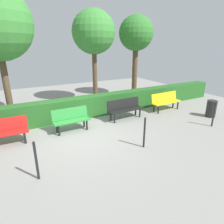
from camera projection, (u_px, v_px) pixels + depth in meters
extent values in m
plane|color=gray|center=(81.00, 135.00, 6.95)|extent=(19.16, 19.16, 0.00)
cube|color=yellow|center=(166.00, 102.00, 9.42)|extent=(1.64, 0.48, 0.05)
cube|color=yellow|center=(164.00, 97.00, 9.50)|extent=(1.63, 0.17, 0.42)
cylinder|color=black|center=(178.00, 105.00, 9.70)|extent=(0.07, 0.07, 0.39)
cylinder|color=black|center=(173.00, 104.00, 9.94)|extent=(0.07, 0.07, 0.39)
cylinder|color=black|center=(158.00, 110.00, 9.05)|extent=(0.07, 0.07, 0.39)
cylinder|color=black|center=(154.00, 108.00, 9.29)|extent=(0.07, 0.07, 0.39)
cube|color=black|center=(126.00, 110.00, 8.32)|extent=(1.67, 0.50, 0.05)
cube|color=black|center=(123.00, 104.00, 8.39)|extent=(1.65, 0.19, 0.42)
cylinder|color=black|center=(140.00, 113.00, 8.61)|extent=(0.07, 0.07, 0.39)
cylinder|color=black|center=(136.00, 111.00, 8.85)|extent=(0.07, 0.07, 0.39)
cylinder|color=black|center=(115.00, 119.00, 7.94)|extent=(0.07, 0.07, 0.39)
cylinder|color=black|center=(111.00, 116.00, 8.18)|extent=(0.07, 0.07, 0.39)
cube|color=#2D8C38|center=(72.00, 121.00, 7.11)|extent=(1.36, 0.42, 0.05)
cube|color=#2D8C38|center=(70.00, 113.00, 7.19)|extent=(1.36, 0.13, 0.42)
cylinder|color=black|center=(87.00, 125.00, 7.30)|extent=(0.07, 0.07, 0.39)
cylinder|color=black|center=(84.00, 122.00, 7.55)|extent=(0.07, 0.07, 0.39)
cylinder|color=black|center=(59.00, 131.00, 6.82)|extent=(0.07, 0.07, 0.39)
cylinder|color=black|center=(57.00, 128.00, 7.07)|extent=(0.07, 0.07, 0.39)
cube|color=red|center=(1.00, 134.00, 6.06)|extent=(1.61, 0.48, 0.05)
cube|color=red|center=(0.00, 125.00, 6.14)|extent=(1.59, 0.16, 0.42)
cylinder|color=black|center=(25.00, 138.00, 6.28)|extent=(0.07, 0.07, 0.39)
cylinder|color=black|center=(24.00, 134.00, 6.53)|extent=(0.07, 0.07, 0.39)
cube|color=#266023|center=(90.00, 106.00, 8.68)|extent=(15.16, 0.61, 0.92)
cylinder|color=brown|center=(135.00, 71.00, 11.75)|extent=(0.31, 0.31, 3.13)
sphere|color=#337A2D|center=(136.00, 33.00, 11.04)|extent=(2.00, 2.00, 2.00)
cylinder|color=brown|center=(95.00, 75.00, 10.56)|extent=(0.25, 0.25, 3.04)
sphere|color=#3D8C38|center=(94.00, 32.00, 9.84)|extent=(2.23, 2.23, 2.23)
cylinder|color=brown|center=(6.00, 85.00, 7.97)|extent=(0.26, 0.26, 3.00)
cylinder|color=black|center=(214.00, 114.00, 7.52)|extent=(0.06, 0.06, 1.00)
cylinder|color=black|center=(144.00, 133.00, 5.95)|extent=(0.06, 0.06, 1.00)
cylinder|color=black|center=(36.00, 161.00, 4.50)|extent=(0.06, 0.06, 1.00)
cylinder|color=#262628|center=(211.00, 109.00, 8.60)|extent=(0.42, 0.42, 0.76)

